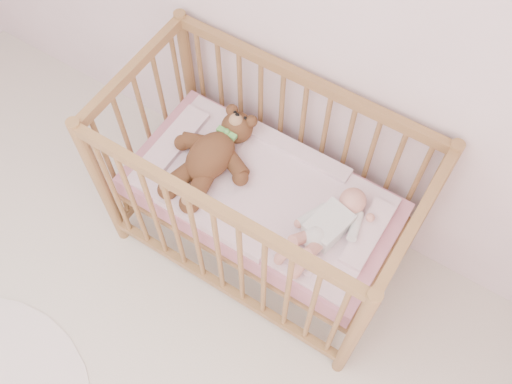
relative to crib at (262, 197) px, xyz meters
The scene contains 5 objects.
crib is the anchor object (origin of this frame).
mattress 0.01m from the crib, ahead, with size 1.22×0.62×0.13m, color #C37A89.
blanket 0.06m from the crib, ahead, with size 1.10×0.58×0.06m, color #F0A5BF, non-canonical shape.
baby 0.37m from the crib, ahead, with size 0.25×0.52×0.13m, color white, non-canonical shape.
teddy_bear 0.30m from the crib, behind, with size 0.42×0.59×0.16m, color brown, non-canonical shape.
Camera 1 is at (0.95, 0.51, 2.77)m, focal length 40.00 mm.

